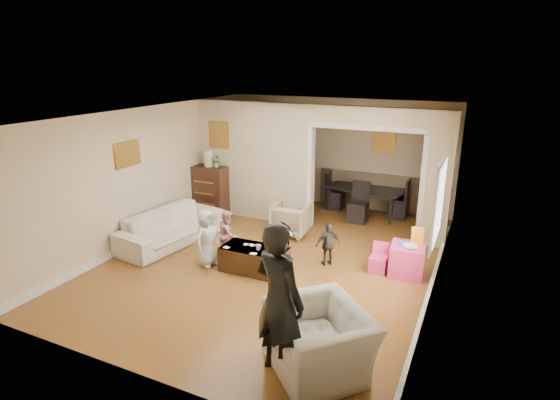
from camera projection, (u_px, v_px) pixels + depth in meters
The scene contains 27 objects.
floor at pixel (275, 258), 8.12m from camera, with size 7.00×7.00×0.00m, color #955926.
partition_left at pixel (254, 162), 9.83m from camera, with size 2.75×0.18×2.60m, color #BCAE8A.
partition_right at pixel (437, 181), 8.28m from camera, with size 0.55×0.18×2.60m, color #BCAE8A.
partition_header at pixel (368, 116), 8.50m from camera, with size 2.22×0.18×0.35m, color #BCAE8A.
window_pane at pixel (439, 202), 6.20m from camera, with size 0.03×0.95×1.10m, color white.
framed_art_partition at pixel (219, 135), 9.92m from camera, with size 0.45×0.03×0.55m, color brown.
framed_art_sofa_wall at pixel (127, 154), 8.15m from camera, with size 0.03×0.55×0.40m, color brown.
framed_art_alcove at pixel (384, 140), 10.13m from camera, with size 0.45×0.03×0.55m, color brown.
sofa at pixel (172, 227), 8.71m from camera, with size 2.22×0.87×0.65m, color beige.
armchair_back at pixel (291, 219), 9.12m from camera, with size 0.69×0.71×0.65m, color tan.
armchair_front at pixel (320, 340), 5.11m from camera, with size 1.16×1.01×0.75m, color beige.
dresser at pixel (210, 191), 10.24m from camera, with size 0.84×0.47×1.15m, color #351A0F.
table_lamp at pixel (209, 158), 10.02m from camera, with size 0.22×0.22×0.36m, color beige.
potted_plant at pixel (216, 161), 9.94m from camera, with size 0.26×0.23×0.29m, color #487433.
coffee_table at pixel (255, 259), 7.57m from camera, with size 1.12×0.56×0.42m, color #392112.
coffee_cup at pixel (258, 247), 7.41m from camera, with size 0.10×0.10×0.09m, color silver.
play_table at pixel (407, 260), 7.43m from camera, with size 0.54×0.54×0.52m, color #FF4395.
cereal_box at pixel (418, 236), 7.34m from camera, with size 0.20×0.07×0.30m, color yellow.
cyan_cup at pixel (402, 243), 7.33m from camera, with size 0.08×0.08×0.08m, color teal.
toy_block at pixel (402, 240), 7.49m from camera, with size 0.08×0.06×0.05m, color red.
play_bowl at pixel (410, 247), 7.21m from camera, with size 0.23×0.23×0.06m, color silver.
dining_table at pixel (366, 200), 10.40m from camera, with size 1.76×0.98×0.62m, color black.
adult_person at pixel (279, 300), 4.91m from camera, with size 0.67×0.44×1.84m, color black.
child_kneel_a at pixel (207, 238), 7.69m from camera, with size 0.50×0.32×1.01m, color silver.
child_kneel_b at pixel (228, 234), 8.04m from camera, with size 0.43×0.34×0.89m, color #D2838C.
child_toddler at pixel (328, 244), 7.74m from camera, with size 0.46×0.19×0.78m, color black.
craft_papers at pixel (253, 249), 7.46m from camera, with size 0.93×0.47×0.00m.
Camera 1 is at (3.22, -6.69, 3.45)m, focal length 28.60 mm.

